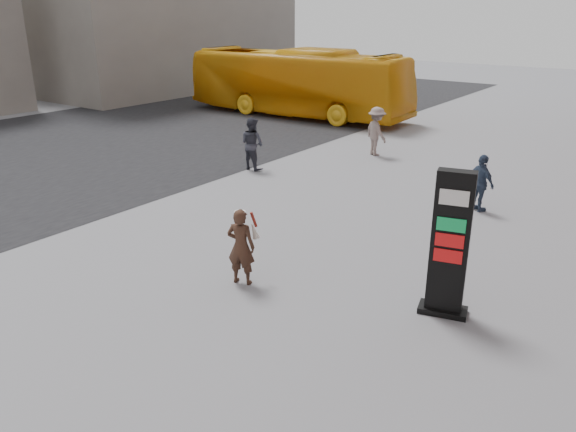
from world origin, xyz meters
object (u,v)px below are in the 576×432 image
Objects in this scene: bus at (297,82)px; pedestrian_b at (376,131)px; pedestrian_c at (481,183)px; woman at (241,246)px; info_pylon at (450,245)px; pedestrian_a at (252,144)px.

bus is 8.93m from pedestrian_b.
bus is at bearing -5.36° from pedestrian_c.
pedestrian_b reaches higher than woman.
info_pylon is at bearing -179.31° from woman.
pedestrian_a is (-5.35, 6.79, 0.08)m from woman.
pedestrian_c is (-1.35, 5.93, -0.57)m from info_pylon.
bus is (-10.15, 16.17, 0.87)m from woman.
info_pylon reaches higher than pedestrian_a.
woman is at bearing -176.07° from info_pylon.
woman is 8.64m from pedestrian_a.
bus is at bearing -75.70° from woman.
info_pylon reaches higher than woman.
bus is at bearing 118.54° from info_pylon.
pedestrian_a reaches higher than woman.
pedestrian_b is (-2.84, 11.11, 0.09)m from woman.
info_pylon is 4.04m from woman.
bus reaches higher than pedestrian_b.
pedestrian_a is 7.81m from pedestrian_c.
pedestrian_b is (-6.63, 9.84, -0.45)m from info_pylon.
woman is 7.60m from pedestrian_c.
bus reaches higher than pedestrian_a.
info_pylon is 1.72× the size of pedestrian_c.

